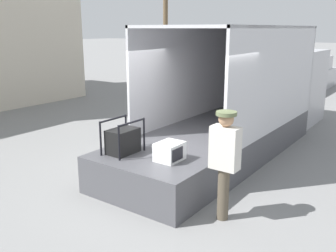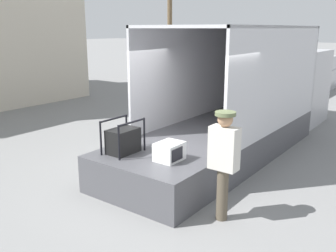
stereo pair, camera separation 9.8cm
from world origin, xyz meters
name	(u,v)px [view 2 (the right image)]	position (x,y,z in m)	size (l,w,h in m)	color
ground_plane	(172,181)	(0.00, 0.00, 0.00)	(160.00, 160.00, 0.00)	gray
box_truck	(264,100)	(4.41, 0.00, 0.96)	(7.30, 2.26, 2.99)	#B2B2B7
tailgate_deck	(149,176)	(-0.72, 0.00, 0.35)	(1.43, 2.15, 0.70)	#4C4C51
microwave	(169,152)	(-0.61, -0.38, 0.86)	(0.48, 0.40, 0.32)	white
portable_generator	(124,140)	(-0.77, 0.55, 0.94)	(0.71, 0.49, 0.63)	black
worker_person	(224,155)	(-0.75, -1.50, 1.07)	(0.31, 0.44, 1.74)	brown
pickup_truck_silver	(308,76)	(13.19, 1.43, 0.66)	(5.34, 2.00, 1.61)	#B7B7BC
utility_pole	(170,8)	(12.76, 9.51, 4.06)	(1.80, 0.28, 7.80)	brown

